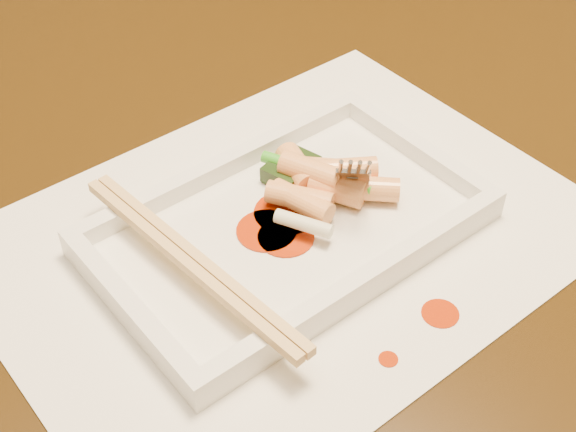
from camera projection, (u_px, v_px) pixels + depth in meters
table at (198, 216)px, 0.72m from camera, size 1.40×0.90×0.75m
placemat at (288, 236)px, 0.55m from camera, size 0.40×0.30×0.00m
sauce_splatter_a at (440, 313)px, 0.50m from camera, size 0.02×0.02×0.00m
sauce_splatter_b at (388, 359)px, 0.48m from camera, size 0.01×0.01×0.00m
plate_base at (288, 231)px, 0.55m from camera, size 0.26×0.16×0.01m
plate_rim_far at (225, 165)px, 0.59m from camera, size 0.26×0.01×0.01m
plate_rim_near at (362, 282)px, 0.50m from camera, size 0.26×0.01×0.01m
plate_rim_left at (129, 307)px, 0.49m from camera, size 0.01×0.14×0.01m
plate_rim_right at (417, 148)px, 0.60m from camera, size 0.01×0.14×0.01m
veg_piece at (291, 169)px, 0.58m from camera, size 0.04×0.04×0.01m
scallion_white at (304, 224)px, 0.53m from camera, size 0.03×0.04×0.01m
scallion_green at (316, 173)px, 0.57m from camera, size 0.04×0.08×0.01m
chopstick_a at (186, 263)px, 0.50m from camera, size 0.02×0.21×0.01m
chopstick_b at (196, 258)px, 0.50m from camera, size 0.02×0.21×0.01m
fork at (352, 88)px, 0.54m from camera, size 0.09×0.10×0.14m
sauce_blob_0 at (287, 213)px, 0.56m from camera, size 0.05×0.05×0.00m
sauce_blob_1 at (286, 237)px, 0.54m from camera, size 0.04×0.04×0.00m
sauce_blob_2 at (267, 231)px, 0.54m from camera, size 0.04×0.04×0.00m
rice_cake_0 at (337, 189)px, 0.56m from camera, size 0.04×0.04×0.02m
rice_cake_1 at (363, 188)px, 0.56m from camera, size 0.05×0.05×0.02m
rice_cake_2 at (342, 170)px, 0.57m from camera, size 0.05×0.04×0.02m
rice_cake_3 at (300, 198)px, 0.55m from camera, size 0.04×0.05×0.02m
rice_cake_4 at (323, 171)px, 0.58m from camera, size 0.04×0.04×0.02m
rice_cake_5 at (311, 172)px, 0.57m from camera, size 0.03×0.05×0.02m
rice_cake_6 at (298, 169)px, 0.58m from camera, size 0.03×0.04×0.02m
rice_cake_7 at (302, 202)px, 0.55m from camera, size 0.03×0.05×0.02m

